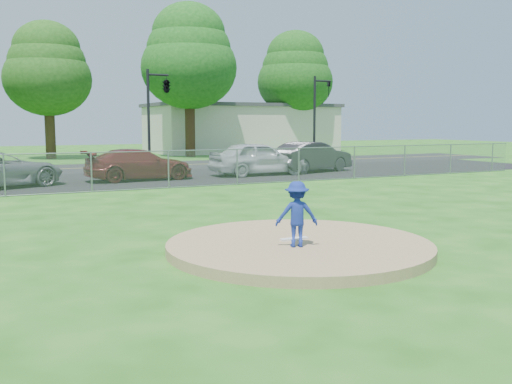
# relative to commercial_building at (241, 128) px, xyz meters

# --- Properties ---
(ground) EXTENTS (120.00, 120.00, 0.00)m
(ground) POSITION_rel_commercial_building_xyz_m (-16.00, -28.00, -2.16)
(ground) COLOR #1B5512
(ground) RESTS_ON ground
(pitchers_mound) EXTENTS (5.40, 5.40, 0.20)m
(pitchers_mound) POSITION_rel_commercial_building_xyz_m (-16.00, -38.00, -2.06)
(pitchers_mound) COLOR #997C53
(pitchers_mound) RESTS_ON ground
(pitching_rubber) EXTENTS (0.60, 0.15, 0.04)m
(pitching_rubber) POSITION_rel_commercial_building_xyz_m (-16.00, -37.80, -1.94)
(pitching_rubber) COLOR white
(pitching_rubber) RESTS_ON pitchers_mound
(chain_link_fence) EXTENTS (40.00, 0.06, 1.50)m
(chain_link_fence) POSITION_rel_commercial_building_xyz_m (-16.00, -26.00, -1.41)
(chain_link_fence) COLOR gray
(chain_link_fence) RESTS_ON ground
(parking_lot) EXTENTS (50.00, 8.00, 0.01)m
(parking_lot) POSITION_rel_commercial_building_xyz_m (-16.00, -21.50, -2.15)
(parking_lot) COLOR black
(parking_lot) RESTS_ON ground
(street) EXTENTS (60.00, 7.00, 0.01)m
(street) POSITION_rel_commercial_building_xyz_m (-16.00, -14.00, -2.16)
(street) COLOR black
(street) RESTS_ON ground
(commercial_building) EXTENTS (16.40, 9.40, 4.30)m
(commercial_building) POSITION_rel_commercial_building_xyz_m (0.00, 0.00, 0.00)
(commercial_building) COLOR beige
(commercial_building) RESTS_ON ground
(tree_center) EXTENTS (6.16, 6.16, 9.84)m
(tree_center) POSITION_rel_commercial_building_xyz_m (-17.00, -4.00, 4.31)
(tree_center) COLOR #3A2515
(tree_center) RESTS_ON ground
(tree_right) EXTENTS (7.28, 7.28, 11.63)m
(tree_right) POSITION_rel_commercial_building_xyz_m (-7.00, -6.00, 5.49)
(tree_right) COLOR #341F13
(tree_right) RESTS_ON ground
(tree_far_right) EXTENTS (6.72, 6.72, 10.74)m
(tree_far_right) POSITION_rel_commercial_building_xyz_m (4.00, -3.00, 4.90)
(tree_far_right) COLOR #331F12
(tree_far_right) RESTS_ON ground
(traffic_signal_center) EXTENTS (1.42, 2.48, 5.60)m
(traffic_signal_center) POSITION_rel_commercial_building_xyz_m (-12.03, -16.00, 2.45)
(traffic_signal_center) COLOR black
(traffic_signal_center) RESTS_ON ground
(traffic_signal_right) EXTENTS (1.28, 0.20, 5.60)m
(traffic_signal_right) POSITION_rel_commercial_building_xyz_m (-1.76, -16.00, 1.20)
(traffic_signal_right) COLOR black
(traffic_signal_right) RESTS_ON ground
(pitcher) EXTENTS (0.94, 0.74, 1.28)m
(pitcher) POSITION_rel_commercial_building_xyz_m (-16.28, -38.38, -1.32)
(pitcher) COLOR navy
(pitcher) RESTS_ON pitchers_mound
(parked_car_darkred) EXTENTS (5.02, 2.31, 1.42)m
(parked_car_darkred) POSITION_rel_commercial_building_xyz_m (-15.22, -22.29, -1.44)
(parked_car_darkred) COLOR maroon
(parked_car_darkred) RESTS_ON parking_lot
(parked_car_pearl) EXTENTS (4.91, 1.98, 1.67)m
(parked_car_pearl) POSITION_rel_commercial_building_xyz_m (-9.20, -22.35, -1.31)
(parked_car_pearl) COLOR silver
(parked_car_pearl) RESTS_ON parking_lot
(parked_car_charcoal) EXTENTS (5.14, 2.97, 1.60)m
(parked_car_charcoal) POSITION_rel_commercial_building_xyz_m (-5.89, -21.99, -1.35)
(parked_car_charcoal) COLOR #272729
(parked_car_charcoal) RESTS_ON parking_lot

